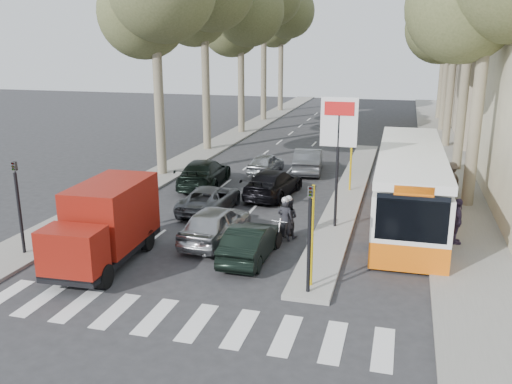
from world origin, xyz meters
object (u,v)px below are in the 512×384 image
silver_hatchback (216,223)px  dark_hatchback (251,242)px  red_truck (106,223)px  city_bus (409,183)px  motorcycle (287,220)px

silver_hatchback → dark_hatchback: bearing=146.7°
red_truck → city_bus: size_ratio=0.44×
city_bus → silver_hatchback: bearing=-147.6°
silver_hatchback → red_truck: red_truck is taller
red_truck → motorcycle: 7.01m
red_truck → city_bus: city_bus is taller
city_bus → motorcycle: city_bus is taller
dark_hatchback → motorcycle: size_ratio=1.82×
red_truck → motorcycle: size_ratio=2.49×
silver_hatchback → red_truck: bearing=48.6°
city_bus → motorcycle: 6.15m
silver_hatchback → motorcycle: bearing=-158.0°
dark_hatchback → silver_hatchback: bearing=-36.0°
dark_hatchback → red_truck: (-4.88, -1.70, 0.86)m
dark_hatchback → motorcycle: 2.44m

